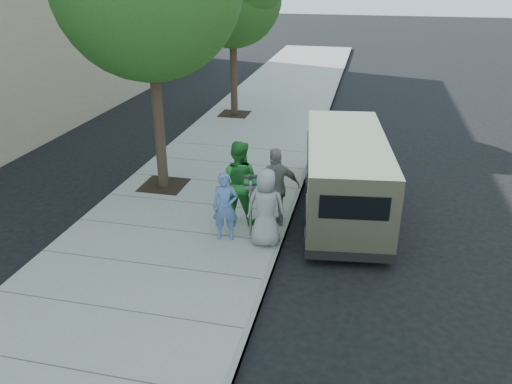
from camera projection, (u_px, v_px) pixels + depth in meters
The scene contains 9 objects.
ground at pixel (218, 241), 11.48m from camera, with size 120.00×120.00×0.00m, color black.
sidewalk at pixel (177, 233), 11.65m from camera, with size 5.00×60.00×0.15m, color gray.
curb_face at pixel (279, 245), 11.16m from camera, with size 0.12×60.00×0.16m, color gray.
parking_meter at pixel (250, 193), 10.95m from camera, with size 0.32×0.18×1.49m.
van at pixel (345, 174), 12.30m from camera, with size 2.46×5.65×2.03m.
person_officer at pixel (225, 207), 10.97m from camera, with size 0.57×0.38×1.57m, color #5578B6.
person_green_shirt at pixel (238, 182), 11.67m from camera, with size 0.98×0.76×2.01m, color #2C8831.
person_gray_shirt at pixel (266, 208), 10.72m from camera, with size 0.86×0.56×1.75m, color #939396.
person_striped_polo at pixel (276, 188), 11.49m from camera, with size 1.12×0.47×1.91m, color gray.
Camera 1 is at (3.09, -9.54, 5.77)m, focal length 35.00 mm.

